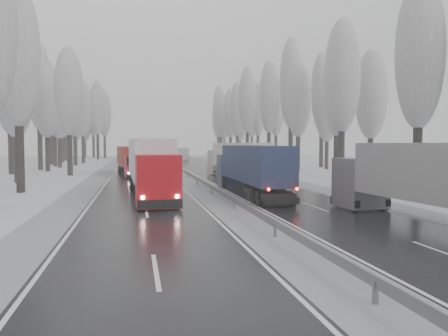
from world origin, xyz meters
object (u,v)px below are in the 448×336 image
object	(u,v)px
truck_blue_box	(250,166)
truck_cream_box	(237,158)
box_truck_distant	(180,154)
truck_grey_tarp	(444,179)
truck_red_white	(150,163)
truck_red_red	(130,158)

from	to	relation	value
truck_blue_box	truck_cream_box	distance (m)	15.57
truck_cream_box	box_truck_distant	distance (m)	57.68
truck_grey_tarp	truck_cream_box	xyz separation A→B (m)	(-2.80, 30.40, 0.01)
truck_grey_tarp	truck_red_white	xyz separation A→B (m)	(-12.99, 16.04, 0.16)
truck_red_white	truck_red_red	bearing A→B (deg)	92.14
truck_blue_box	truck_red_white	world-z (taller)	truck_red_white
truck_grey_tarp	truck_red_white	size ratio (longest dim) A/B	0.94
truck_red_red	truck_blue_box	bearing A→B (deg)	-74.70
box_truck_distant	truck_red_white	xyz separation A→B (m)	(-9.56, -72.02, 1.04)
truck_cream_box	truck_red_white	distance (m)	17.61
truck_grey_tarp	truck_blue_box	world-z (taller)	truck_grey_tarp
truck_grey_tarp	truck_red_white	world-z (taller)	truck_red_white
truck_grey_tarp	truck_red_white	bearing A→B (deg)	124.16
truck_cream_box	truck_red_white	xyz separation A→B (m)	(-10.20, -14.36, 0.15)
box_truck_distant	truck_blue_box	bearing A→B (deg)	-97.83
truck_blue_box	box_truck_distant	world-z (taller)	truck_blue_box
truck_blue_box	box_truck_distant	xyz separation A→B (m)	(1.90, 73.03, -0.76)
truck_blue_box	truck_cream_box	world-z (taller)	truck_cream_box
truck_blue_box	truck_red_red	bearing A→B (deg)	111.29
truck_cream_box	truck_red_white	bearing A→B (deg)	-131.64
truck_blue_box	truck_cream_box	bearing A→B (deg)	80.64
truck_blue_box	box_truck_distant	size ratio (longest dim) A/B	1.86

